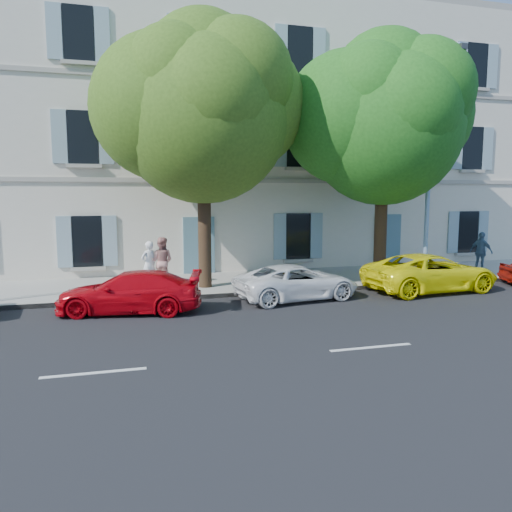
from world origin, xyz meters
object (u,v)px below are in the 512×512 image
object	(u,v)px
tree_left	(203,118)
street_lamp	(432,154)
pedestrian_a	(149,264)
car_white_coupe	(297,282)
tree_right	(384,128)
pedestrian_b	(162,261)
pedestrian_c	(481,252)
car_red_coupe	(129,292)
car_yellow_supercar	(430,273)

from	to	relation	value
tree_left	street_lamp	xyz separation A→B (m)	(8.48, -0.93, -1.11)
pedestrian_a	tree_left	bearing A→B (deg)	133.91
car_white_coupe	tree_right	xyz separation A→B (m)	(4.12, 1.95, 5.34)
tree_right	pedestrian_b	distance (m)	9.64
car_white_coupe	street_lamp	size ratio (longest dim) A/B	0.49
pedestrian_c	street_lamp	bearing A→B (deg)	87.96
pedestrian_b	car_white_coupe	bearing A→B (deg)	165.95
car_red_coupe	street_lamp	bearing A→B (deg)	110.73
car_white_coupe	street_lamp	distance (m)	7.38
street_lamp	pedestrian_c	xyz separation A→B (m)	(3.44, 1.19, -3.94)
tree_right	pedestrian_b	size ratio (longest dim) A/B	5.10
pedestrian_b	pedestrian_c	distance (m)	13.39
street_lamp	pedestrian_c	world-z (taller)	street_lamp
pedestrian_c	pedestrian_b	bearing A→B (deg)	67.06
street_lamp	pedestrian_a	size ratio (longest dim) A/B	5.14
car_red_coupe	tree_right	world-z (taller)	tree_right
street_lamp	pedestrian_b	bearing A→B (deg)	170.82
car_white_coupe	pedestrian_a	size ratio (longest dim) A/B	2.52
car_white_coupe	pedestrian_c	size ratio (longest dim) A/B	2.44
street_lamp	pedestrian_c	size ratio (longest dim) A/B	4.99
car_white_coupe	pedestrian_b	bearing A→B (deg)	46.68
pedestrian_a	pedestrian_c	xyz separation A→B (m)	(13.84, -0.25, 0.02)
car_red_coupe	tree_left	xyz separation A→B (m)	(2.69, 2.59, 5.44)
car_red_coupe	car_white_coupe	size ratio (longest dim) A/B	1.01
tree_left	pedestrian_c	xyz separation A→B (m)	(11.92, 0.27, -5.05)
pedestrian_b	pedestrian_c	xyz separation A→B (m)	(13.38, -0.41, -0.04)
car_red_coupe	car_white_coupe	distance (m)	5.37
car_white_coupe	pedestrian_c	distance (m)	9.59
tree_left	street_lamp	size ratio (longest dim) A/B	1.08
car_yellow_supercar	pedestrian_b	size ratio (longest dim) A/B	2.74
car_white_coupe	street_lamp	bearing A→B (deg)	-85.53
pedestrian_b	pedestrian_c	size ratio (longest dim) A/B	1.04
tree_left	street_lamp	distance (m)	8.60
tree_left	pedestrian_c	world-z (taller)	tree_left
street_lamp	tree_right	bearing A→B (deg)	159.08
car_red_coupe	pedestrian_a	distance (m)	3.23
car_white_coupe	pedestrian_a	distance (m)	5.37
tree_left	tree_right	world-z (taller)	tree_left
car_yellow_supercar	pedestrian_b	distance (m)	9.64
car_white_coupe	tree_right	world-z (taller)	tree_right
car_yellow_supercar	tree_right	bearing A→B (deg)	21.16
tree_right	pedestrian_a	distance (m)	10.05
car_white_coupe	car_red_coupe	bearing A→B (deg)	85.76
street_lamp	pedestrian_a	distance (m)	11.23
car_white_coupe	pedestrian_a	xyz separation A→B (m)	(-4.59, 2.75, 0.40)
pedestrian_b	tree_left	bearing A→B (deg)	176.20
car_white_coupe	car_yellow_supercar	xyz separation A→B (m)	(5.05, 0.00, 0.10)
pedestrian_a	car_yellow_supercar	bearing A→B (deg)	133.09
tree_left	tree_right	bearing A→B (deg)	-2.36
pedestrian_b	car_yellow_supercar	bearing A→B (deg)	-176.45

